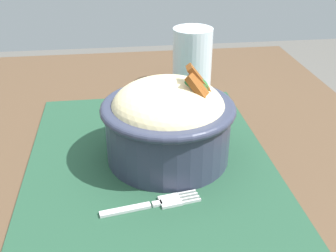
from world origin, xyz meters
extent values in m
cube|color=#4C3826|center=(0.00, 0.00, 0.75)|extent=(1.06, 0.77, 0.03)
cylinder|color=#412F20|center=(-0.47, -0.32, 0.37)|extent=(0.04, 0.04, 0.73)
cylinder|color=#412F20|center=(-0.47, 0.32, 0.37)|extent=(0.04, 0.04, 0.73)
cube|color=#1E422D|center=(-0.02, 0.00, 0.76)|extent=(0.46, 0.35, 0.00)
cylinder|color=#2D3347|center=(-0.04, 0.03, 0.81)|extent=(0.17, 0.17, 0.08)
torus|color=#2D3347|center=(-0.04, 0.03, 0.84)|extent=(0.19, 0.19, 0.01)
ellipsoid|color=beige|center=(-0.04, 0.03, 0.84)|extent=(0.20, 0.20, 0.07)
sphere|color=#235E2A|center=(-0.03, 0.06, 0.87)|extent=(0.04, 0.04, 0.04)
cylinder|color=orange|center=(0.00, -0.01, 0.86)|extent=(0.03, 0.02, 0.01)
cylinder|color=orange|center=(-0.02, 0.03, 0.86)|extent=(0.03, 0.02, 0.01)
cube|color=brown|center=(-0.01, 0.07, 0.87)|extent=(0.04, 0.04, 0.04)
cube|color=brown|center=(-0.02, 0.07, 0.87)|extent=(0.03, 0.04, 0.04)
cube|color=brown|center=(-0.03, 0.07, 0.88)|extent=(0.02, 0.04, 0.05)
cube|color=silver|center=(0.08, -0.04, 0.77)|extent=(0.02, 0.06, 0.00)
cube|color=silver|center=(0.07, 0.00, 0.77)|extent=(0.01, 0.01, 0.00)
cube|color=silver|center=(0.07, 0.02, 0.77)|extent=(0.03, 0.03, 0.00)
cube|color=silver|center=(0.07, 0.04, 0.77)|extent=(0.01, 0.02, 0.00)
cube|color=silver|center=(0.07, 0.04, 0.77)|extent=(0.01, 0.02, 0.00)
cube|color=silver|center=(0.06, 0.04, 0.77)|extent=(0.01, 0.02, 0.00)
cube|color=silver|center=(0.05, 0.04, 0.77)|extent=(0.01, 0.02, 0.00)
cylinder|color=silver|center=(-0.30, 0.11, 0.82)|extent=(0.08, 0.08, 0.12)
cylinder|color=silver|center=(-0.30, 0.11, 0.78)|extent=(0.07, 0.07, 0.03)
camera|label=1|loc=(0.46, -0.04, 1.08)|focal=43.36mm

